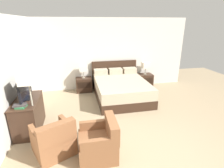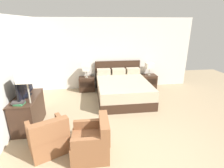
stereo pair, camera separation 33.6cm
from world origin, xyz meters
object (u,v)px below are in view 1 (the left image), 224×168
object	(u,v)px
nightstand_right	(145,81)
armchair_by_window	(54,141)
nightstand_left	(84,85)
tv	(25,88)
armchair_companion	(100,143)
dresser	(29,114)
bed	(121,88)
book_red_cover	(21,107)
book_blue_cover	(20,105)
table_lamp_left	(83,68)
table_lamp_right	(146,65)
floor_lamp	(29,82)

from	to	relation	value
nightstand_right	armchair_by_window	world-z (taller)	armchair_by_window
nightstand_left	tv	distance (m)	2.64
armchair_by_window	armchair_companion	distance (m)	0.87
dresser	armchair_companion	bearing A→B (deg)	-39.10
nightstand_left	bed	bearing A→B (deg)	-34.00
book_red_cover	nightstand_right	bearing A→B (deg)	34.54
book_blue_cover	bed	bearing A→B (deg)	34.63
table_lamp_left	bed	bearing A→B (deg)	-34.04
dresser	armchair_companion	world-z (taller)	dresser
table_lamp_right	book_blue_cover	xyz separation A→B (m)	(-3.75, -2.57, -0.05)
dresser	table_lamp_left	bearing A→B (deg)	57.67
table_lamp_right	armchair_companion	bearing A→B (deg)	-123.55
book_blue_cover	dresser	bearing A→B (deg)	87.23
table_lamp_left	armchair_by_window	size ratio (longest dim) A/B	0.51
table_lamp_right	book_red_cover	bearing A→B (deg)	-145.45
nightstand_right	book_blue_cover	bearing A→B (deg)	-145.57
bed	nightstand_right	size ratio (longest dim) A/B	3.84
dresser	floor_lamp	size ratio (longest dim) A/B	0.73
bed	book_blue_cover	distance (m)	3.17
nightstand_right	tv	world-z (taller)	tv
table_lamp_right	floor_lamp	distance (m)	4.36
bed	tv	world-z (taller)	tv
table_lamp_left	nightstand_left	bearing A→B (deg)	-90.00
armchair_companion	tv	bearing A→B (deg)	139.74
nightstand_left	nightstand_right	world-z (taller)	same
tv	armchair_companion	xyz separation A→B (m)	(1.48, -1.26, -0.73)
bed	armchair_companion	distance (m)	2.80
bed	table_lamp_left	size ratio (longest dim) A/B	4.61
bed	nightstand_right	xyz separation A→B (m)	(1.18, 0.79, -0.07)
table_lamp_right	dresser	bearing A→B (deg)	-149.72
tv	nightstand_right	bearing A→B (deg)	29.72
armchair_companion	nightstand_right	bearing A→B (deg)	56.44
nightstand_left	table_lamp_left	size ratio (longest dim) A/B	1.20
nightstand_right	table_lamp_right	bearing A→B (deg)	90.00
armchair_by_window	bed	bearing A→B (deg)	50.93
nightstand_left	nightstand_right	distance (m)	2.35
nightstand_left	floor_lamp	bearing A→B (deg)	-114.93
nightstand_right	tv	bearing A→B (deg)	-150.28
nightstand_left	book_red_cover	world-z (taller)	book_red_cover
armchair_companion	book_red_cover	bearing A→B (deg)	151.36
dresser	armchair_by_window	xyz separation A→B (m)	(0.64, -0.97, -0.11)
dresser	table_lamp_right	bearing A→B (deg)	30.28
nightstand_left	table_lamp_right	distance (m)	2.43
table_lamp_right	book_red_cover	distance (m)	4.53
nightstand_left	armchair_by_window	bearing A→B (deg)	-103.15
book_blue_cover	tv	bearing A→B (deg)	87.21
tv	floor_lamp	world-z (taller)	floor_lamp
dresser	tv	bearing A→B (deg)	87.02
armchair_companion	bed	bearing A→B (deg)	67.58
nightstand_left	book_blue_cover	world-z (taller)	book_blue_cover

